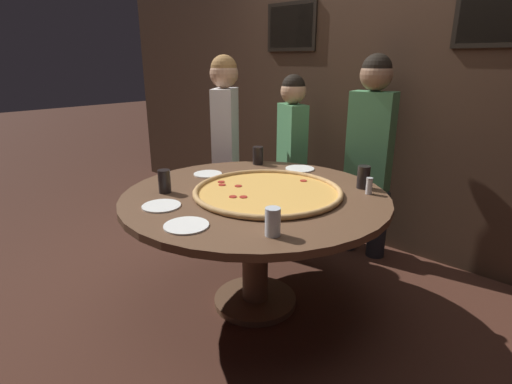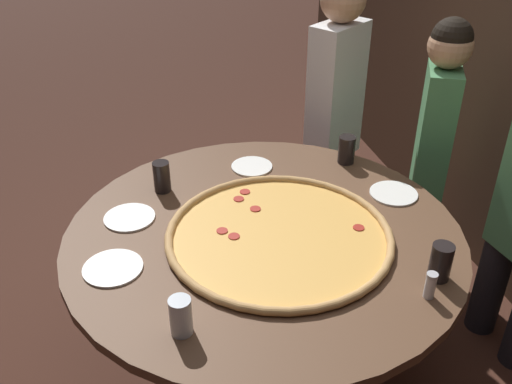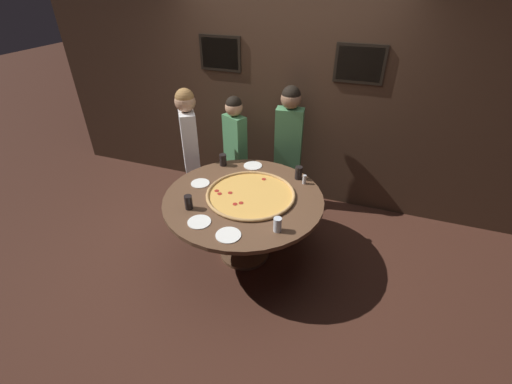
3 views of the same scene
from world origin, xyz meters
name	(u,v)px [view 2 (image 2 of 3)]	position (x,y,z in m)	size (l,w,h in m)	color
ground_plane	(263,363)	(0.00, 0.00, 0.00)	(24.00, 24.00, 0.00)	#422319
dining_table	(264,258)	(0.00, 0.00, 0.61)	(1.54, 1.54, 0.74)	brown
giant_pizza	(279,235)	(0.06, 0.04, 0.75)	(0.87, 0.87, 0.03)	#E5A84C
drink_cup_far_left	(162,177)	(-0.40, -0.35, 0.81)	(0.07, 0.07, 0.14)	black
drink_cup_centre_back	(441,262)	(0.41, 0.51, 0.81)	(0.08, 0.08, 0.14)	black
drink_cup_far_right	(347,150)	(-0.45, 0.51, 0.81)	(0.08, 0.08, 0.13)	black
drink_cup_beside_pizza	(181,316)	(0.46, -0.38, 0.80)	(0.07, 0.07, 0.13)	silver
white_plate_right_side	(394,193)	(-0.13, 0.61, 0.74)	(0.20, 0.20, 0.01)	white
white_plate_left_side	(252,166)	(-0.50, 0.07, 0.74)	(0.19, 0.19, 0.01)	white
white_plate_far_back	(130,217)	(-0.21, -0.50, 0.74)	(0.20, 0.20, 0.01)	white
white_plate_beside_cup	(113,268)	(0.09, -0.58, 0.74)	(0.21, 0.21, 0.01)	white
condiment_shaker	(430,285)	(0.49, 0.43, 0.79)	(0.04, 0.04, 0.10)	silver
diner_centre_back	(434,139)	(-0.50, 1.00, 0.78)	(0.36, 0.27, 1.37)	#232328
diner_side_left	(336,98)	(-0.92, 0.63, 0.86)	(0.33, 0.39, 1.52)	#232328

